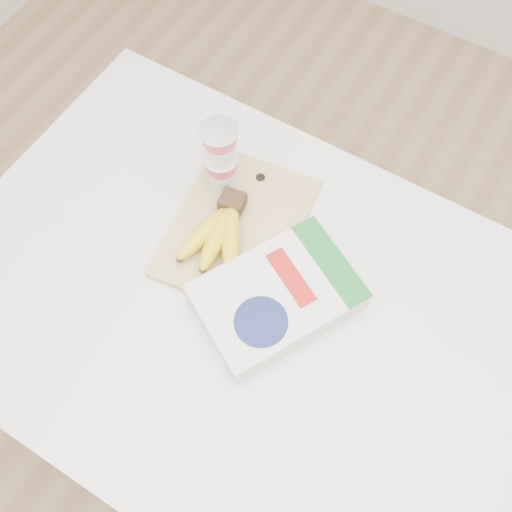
{
  "coord_description": "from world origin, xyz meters",
  "views": [
    {
      "loc": [
        0.2,
        -0.34,
        1.96
      ],
      "look_at": [
        -0.05,
        0.08,
        0.98
      ],
      "focal_mm": 40.0,
      "sensor_mm": 36.0,
      "label": 1
    }
  ],
  "objects_px": {
    "cutting_board": "(237,227)",
    "bananas": "(219,232)",
    "cereal_box": "(277,297)",
    "yogurt_stack": "(221,156)"
  },
  "relations": [
    {
      "from": "cutting_board",
      "to": "bananas",
      "type": "distance_m",
      "value": 0.06
    },
    {
      "from": "bananas",
      "to": "cereal_box",
      "type": "relative_size",
      "value": 0.56
    },
    {
      "from": "yogurt_stack",
      "to": "cutting_board",
      "type": "bearing_deg",
      "value": -41.91
    },
    {
      "from": "yogurt_stack",
      "to": "cereal_box",
      "type": "height_order",
      "value": "yogurt_stack"
    },
    {
      "from": "cereal_box",
      "to": "bananas",
      "type": "bearing_deg",
      "value": -171.11
    },
    {
      "from": "bananas",
      "to": "cutting_board",
      "type": "bearing_deg",
      "value": 72.48
    },
    {
      "from": "bananas",
      "to": "cereal_box",
      "type": "bearing_deg",
      "value": -19.2
    },
    {
      "from": "cutting_board",
      "to": "cereal_box",
      "type": "bearing_deg",
      "value": -41.97
    },
    {
      "from": "bananas",
      "to": "yogurt_stack",
      "type": "distance_m",
      "value": 0.15
    },
    {
      "from": "cutting_board",
      "to": "cereal_box",
      "type": "xyz_separation_m",
      "value": [
        0.15,
        -0.1,
        0.02
      ]
    },
    {
      "from": "cutting_board",
      "to": "cereal_box",
      "type": "distance_m",
      "value": 0.18
    },
    {
      "from": "bananas",
      "to": "yogurt_stack",
      "type": "bearing_deg",
      "value": 119.84
    },
    {
      "from": "bananas",
      "to": "yogurt_stack",
      "type": "height_order",
      "value": "yogurt_stack"
    },
    {
      "from": "yogurt_stack",
      "to": "cereal_box",
      "type": "distance_m",
      "value": 0.3
    },
    {
      "from": "cutting_board",
      "to": "cereal_box",
      "type": "height_order",
      "value": "cereal_box"
    }
  ]
}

